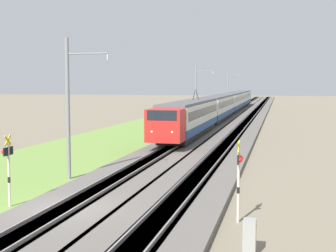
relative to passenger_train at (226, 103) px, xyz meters
name	(u,v)px	position (x,y,z in m)	size (l,w,h in m)	color
ground_plane	(66,215)	(-59.49, 0.00, -2.27)	(400.00, 400.00, 0.00)	#7A705B
ballast_main	(219,120)	(-9.49, 0.00, -2.12)	(240.00, 4.40, 0.30)	#605B56
ballast_adjacent	(248,121)	(-9.49, -4.19, -2.12)	(240.00, 4.40, 0.30)	#605B56
track_main	(219,120)	(-9.49, 0.00, -2.11)	(240.00, 1.57, 0.45)	#4C4238
track_adjacent	(248,121)	(-9.49, -4.19, -2.11)	(240.00, 1.57, 0.45)	#4C4238
grass_verge	(183,120)	(-9.49, 5.33, -2.21)	(240.00, 13.74, 0.12)	olive
passenger_train	(226,103)	(0.00, 0.00, 0.00)	(85.81, 2.91, 4.88)	red
crossing_signal_near	(8,164)	(-59.16, 2.84, -0.27)	(0.70, 0.23, 3.29)	beige
crossing_signal_far	(239,173)	(-58.80, -7.10, -0.28)	(0.70, 0.23, 3.27)	beige
catenary_mast_near	(69,108)	(-53.01, 2.86, 1.89)	(0.22, 2.56, 8.04)	slate
catenary_mast_mid	(196,93)	(-12.18, 2.86, 1.94)	(0.22, 2.56, 8.13)	slate
catenary_mast_far	(228,89)	(28.66, 2.86, 2.12)	(0.22, 2.56, 8.50)	slate
equipment_cabinet	(249,237)	(-62.23, -7.75, -1.70)	(0.58, 0.41, 1.14)	gray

